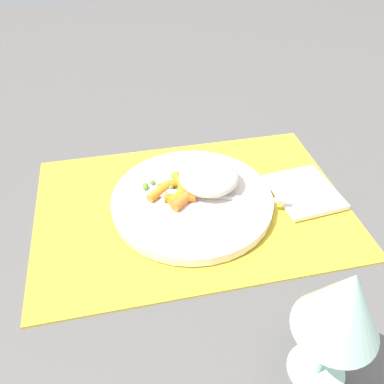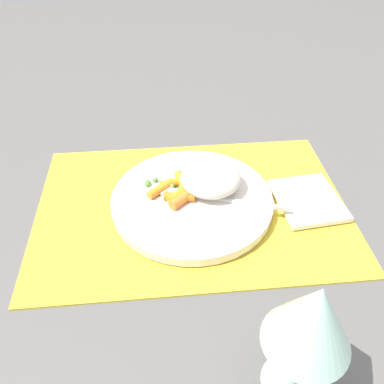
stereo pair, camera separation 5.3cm
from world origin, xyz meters
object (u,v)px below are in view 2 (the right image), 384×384
Objects in this scene: napkin at (308,200)px; carrot_portion at (178,191)px; rice_mound at (211,178)px; plate at (192,200)px; wine_glass at (312,320)px; fork at (211,198)px.

carrot_portion is at bearing -5.99° from napkin.
rice_mound is at bearing -11.25° from napkin.
carrot_portion is (0.02, -0.01, 0.01)m from plate.
rice_mound is 0.16m from napkin.
wine_glass reaches higher than napkin.
carrot_portion reaches higher than napkin.
wine_glass is at bearing 108.61° from carrot_portion.
wine_glass reaches higher than fork.
plate is at bearing 158.03° from carrot_portion.
plate is at bearing 29.42° from rice_mound.
rice_mound is (-0.03, -0.02, 0.03)m from plate.
plate is 2.65× the size of rice_mound.
fork is 1.74× the size of napkin.
carrot_portion is at bearing -19.50° from fork.
carrot_portion is 0.51× the size of wine_glass.
fork reaches higher than plate.
napkin is (-0.21, 0.02, -0.02)m from carrot_portion.
carrot_portion reaches higher than plate.
carrot_portion is at bearing -21.97° from plate.
napkin is at bearing 168.75° from rice_mound.
plate is 0.03m from fork.
fork is 1.16× the size of wine_glass.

